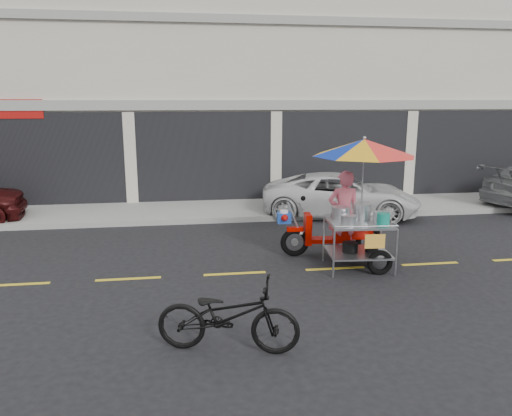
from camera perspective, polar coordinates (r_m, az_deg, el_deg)
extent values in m
plane|color=black|center=(10.08, 9.04, -6.86)|extent=(90.00, 90.00, 0.00)
cube|color=gray|center=(15.20, 2.91, 0.16)|extent=(45.00, 3.00, 0.15)
cube|color=beige|center=(19.79, 0.14, 14.46)|extent=(36.00, 8.00, 8.00)
cube|color=black|center=(15.91, 2.29, 5.74)|extent=(35.28, 0.06, 2.90)
cube|color=gray|center=(15.78, 2.35, 11.69)|extent=(36.00, 0.12, 0.30)
cube|color=gray|center=(15.95, 2.44, 20.71)|extent=(36.00, 0.12, 0.25)
cube|color=gold|center=(10.07, 9.04, -6.84)|extent=(42.00, 0.10, 0.01)
imported|color=silver|center=(14.39, 9.67, 1.48)|extent=(4.79, 3.17, 1.22)
imported|color=black|center=(6.73, -3.22, -12.19)|extent=(2.01, 1.13, 1.00)
torus|color=black|center=(10.67, 4.45, -3.93)|extent=(0.63, 0.17, 0.62)
torus|color=black|center=(11.01, 12.87, -3.69)|extent=(0.63, 0.17, 0.62)
cylinder|color=#9EA0A5|center=(10.67, 4.45, -3.93)|extent=(0.16, 0.08, 0.15)
cylinder|color=#9EA0A5|center=(11.01, 12.87, -3.69)|extent=(0.16, 0.08, 0.15)
cube|color=#AF0800|center=(10.59, 4.48, -2.41)|extent=(0.36, 0.16, 0.09)
cylinder|color=#9EA0A5|center=(10.55, 4.49, -1.56)|extent=(0.40, 0.09, 0.87)
cube|color=#AF0800|center=(10.63, 5.93, -2.38)|extent=(0.16, 0.38, 0.65)
cube|color=#AF0800|center=(10.79, 8.46, -3.61)|extent=(0.89, 0.37, 0.09)
cube|color=#AF0800|center=(10.84, 11.02, -2.27)|extent=(0.83, 0.35, 0.43)
cube|color=black|center=(10.75, 10.52, -1.00)|extent=(0.72, 0.32, 0.11)
cylinder|color=#9EA0A5|center=(10.50, 5.23, 0.18)|extent=(0.09, 0.60, 0.04)
sphere|color=black|center=(10.69, 5.41, 1.11)|extent=(0.11, 0.11, 0.11)
cylinder|color=white|center=(10.63, 5.17, -2.79)|extent=(0.14, 0.14, 0.05)
cube|color=#1A3F98|center=(10.50, 3.21, -1.12)|extent=(0.30, 0.26, 0.22)
cylinder|color=white|center=(10.47, 3.22, -0.43)|extent=(0.19, 0.19, 0.05)
cone|color=#AF0800|center=(10.32, 3.34, -1.24)|extent=(0.21, 0.25, 0.20)
torus|color=black|center=(9.85, 13.97, -6.08)|extent=(0.51, 0.15, 0.50)
cylinder|color=#9EA0A5|center=(9.45, 8.88, -5.23)|extent=(0.04, 0.04, 0.92)
cylinder|color=#9EA0A5|center=(10.36, 7.73, -3.61)|extent=(0.04, 0.04, 0.92)
cylinder|color=#9EA0A5|center=(9.77, 15.75, -4.97)|extent=(0.04, 0.04, 0.92)
cylinder|color=#9EA0A5|center=(10.65, 14.04, -3.42)|extent=(0.04, 0.04, 0.92)
cube|color=#9EA0A5|center=(10.08, 11.59, -5.02)|extent=(1.27, 1.07, 0.03)
cube|color=#9EA0A5|center=(9.92, 11.73, -1.73)|extent=(1.27, 1.07, 0.04)
cylinder|color=#9EA0A5|center=(9.45, 12.52, -2.07)|extent=(1.19, 0.12, 0.03)
cylinder|color=#9EA0A5|center=(10.36, 11.05, -0.72)|extent=(1.19, 0.12, 0.03)
cylinder|color=#9EA0A5|center=(9.76, 8.38, -1.43)|extent=(0.11, 0.97, 0.03)
cylinder|color=#9EA0A5|center=(10.08, 15.02, -1.29)|extent=(0.11, 0.97, 0.03)
cylinder|color=#9EA0A5|center=(10.53, 10.90, -4.23)|extent=(0.11, 0.81, 0.04)
cylinder|color=#9EA0A5|center=(10.39, 11.02, -1.36)|extent=(0.11, 0.81, 0.04)
cube|color=gold|center=(9.54, 13.43, -3.73)|extent=(0.38, 0.05, 0.27)
cylinder|color=#B7B7BC|center=(10.01, 9.65, -0.66)|extent=(0.38, 0.38, 0.25)
cylinder|color=#B7B7BC|center=(10.13, 12.02, -0.44)|extent=(0.37, 0.37, 0.30)
cylinder|color=#B7B7BC|center=(10.06, 13.94, -1.01)|extent=(0.27, 0.27, 0.17)
cylinder|color=#B7B7BC|center=(9.64, 10.51, -1.43)|extent=(0.31, 0.31, 0.17)
cylinder|color=#12826E|center=(9.74, 14.34, -1.26)|extent=(0.26, 0.26, 0.24)
cylinder|color=black|center=(10.00, 10.71, -4.43)|extent=(0.33, 0.33, 0.20)
cylinder|color=black|center=(10.12, 13.10, -4.40)|extent=(0.28, 0.28, 0.17)
cylinder|color=#9EA0A5|center=(9.87, 12.08, 3.01)|extent=(0.03, 0.03, 1.63)
sphere|color=#9EA0A5|center=(9.77, 12.30, 7.84)|extent=(0.07, 0.07, 0.07)
imported|color=#D05B6D|center=(10.71, 9.97, -0.63)|extent=(0.70, 0.49, 1.84)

